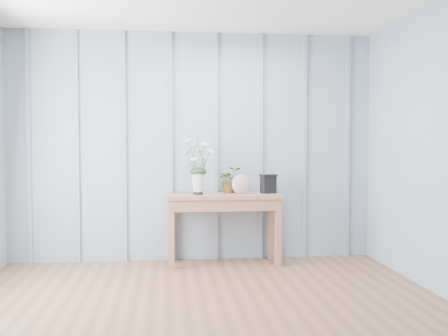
{
  "coord_description": "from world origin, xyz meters",
  "views": [
    {
      "loc": [
        -0.29,
        -3.52,
        1.3
      ],
      "look_at": [
        0.31,
        1.94,
        1.03
      ],
      "focal_mm": 42.0,
      "sensor_mm": 36.0,
      "label": 1
    }
  ],
  "objects": [
    {
      "name": "spider_plant",
      "position": [
        0.39,
        2.13,
        0.89
      ],
      "size": [
        0.26,
        0.23,
        0.28
      ],
      "primitive_type": "imported",
      "rotation": [
        0.0,
        0.0,
        0.04
      ],
      "color": "#1B391A",
      "rests_on": "sideboard"
    },
    {
      "name": "felt_disc_vessel",
      "position": [
        0.49,
        1.97,
        0.85
      ],
      "size": [
        0.22,
        0.11,
        0.21
      ],
      "primitive_type": "ellipsoid",
      "rotation": [
        0.0,
        0.0,
        0.25
      ],
      "color": "#9C5577",
      "rests_on": "sideboard"
    },
    {
      "name": "carved_box",
      "position": [
        0.8,
        2.04,
        0.85
      ],
      "size": [
        0.19,
        0.17,
        0.2
      ],
      "color": "black",
      "rests_on": "sideboard"
    },
    {
      "name": "ground",
      "position": [
        0.0,
        0.0,
        0.0
      ],
      "size": [
        4.5,
        4.5,
        0.0
      ],
      "primitive_type": "plane",
      "color": "brown",
      "rests_on": "ground"
    },
    {
      "name": "sideboard",
      "position": [
        0.31,
        1.99,
        0.64
      ],
      "size": [
        1.2,
        0.45,
        0.75
      ],
      "color": "#9C6145",
      "rests_on": "ground"
    },
    {
      "name": "room_shell",
      "position": [
        0.0,
        0.92,
        1.99
      ],
      "size": [
        4.0,
        4.5,
        2.5
      ],
      "color": "#90A3B5",
      "rests_on": "ground"
    },
    {
      "name": "daisy_vase",
      "position": [
        0.03,
        1.97,
        1.14
      ],
      "size": [
        0.44,
        0.34,
        0.62
      ],
      "color": "black",
      "rests_on": "sideboard"
    }
  ]
}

